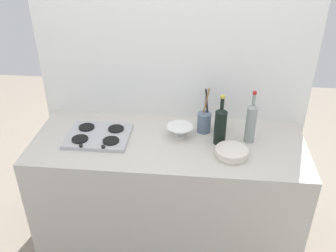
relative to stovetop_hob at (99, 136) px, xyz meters
name	(u,v)px	position (x,y,z in m)	size (l,w,h in m)	color
ground_plane	(168,238)	(0.47, -0.01, -0.91)	(6.00, 6.00, 0.00)	gray
counter_block	(168,194)	(0.47, -0.01, -0.46)	(1.80, 0.70, 0.90)	beige
backsplash_panel	(173,80)	(0.47, 0.37, 0.26)	(1.90, 0.06, 2.35)	white
stovetop_hob	(99,136)	(0.00, 0.00, 0.00)	(0.41, 0.34, 0.04)	#B2B2B7
plate_stack	(232,153)	(0.88, -0.13, 0.01)	(0.21, 0.21, 0.05)	silver
wine_bottle_leftmost	(251,122)	(1.00, 0.06, 0.13)	(0.07, 0.07, 0.36)	gray
wine_bottle_mid_left	(220,125)	(0.80, 0.02, 0.12)	(0.08, 0.08, 0.34)	black
mixing_bowl	(180,131)	(0.54, 0.07, 0.03)	(0.18, 0.18, 0.08)	white
utensil_crock	(204,121)	(0.70, 0.15, 0.06)	(0.09, 0.09, 0.32)	slate
condiment_jar_front	(221,125)	(0.81, 0.17, 0.03)	(0.08, 0.08, 0.09)	#66384C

